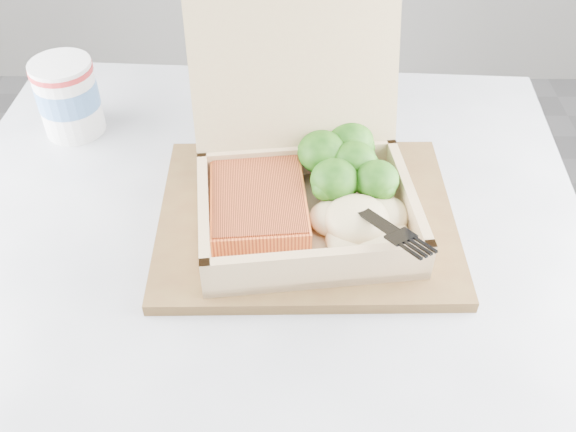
{
  "coord_description": "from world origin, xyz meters",
  "views": [
    {
      "loc": [
        0.23,
        0.06,
        1.17
      ],
      "look_at": [
        0.23,
        0.52,
        0.74
      ],
      "focal_mm": 40.0,
      "sensor_mm": 36.0,
      "label": 1
    }
  ],
  "objects_px": {
    "cafe_table": "(261,345)",
    "paper_cup": "(68,95)",
    "takeout_container": "(303,168)",
    "serving_tray": "(306,218)"
  },
  "relations": [
    {
      "from": "serving_tray",
      "to": "takeout_container",
      "type": "bearing_deg",
      "value": 107.01
    },
    {
      "from": "cafe_table",
      "to": "paper_cup",
      "type": "bearing_deg",
      "value": 139.7
    },
    {
      "from": "cafe_table",
      "to": "paper_cup",
      "type": "distance_m",
      "value": 0.39
    },
    {
      "from": "cafe_table",
      "to": "paper_cup",
      "type": "relative_size",
      "value": 7.83
    },
    {
      "from": "takeout_container",
      "to": "serving_tray",
      "type": "bearing_deg",
      "value": -80.02
    },
    {
      "from": "serving_tray",
      "to": "paper_cup",
      "type": "relative_size",
      "value": 3.29
    },
    {
      "from": "serving_tray",
      "to": "paper_cup",
      "type": "height_order",
      "value": "paper_cup"
    },
    {
      "from": "serving_tray",
      "to": "cafe_table",
      "type": "bearing_deg",
      "value": -147.71
    },
    {
      "from": "serving_tray",
      "to": "takeout_container",
      "type": "relative_size",
      "value": 1.27
    },
    {
      "from": "serving_tray",
      "to": "paper_cup",
      "type": "xyz_separation_m",
      "value": [
        -0.29,
        0.17,
        0.04
      ]
    }
  ]
}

